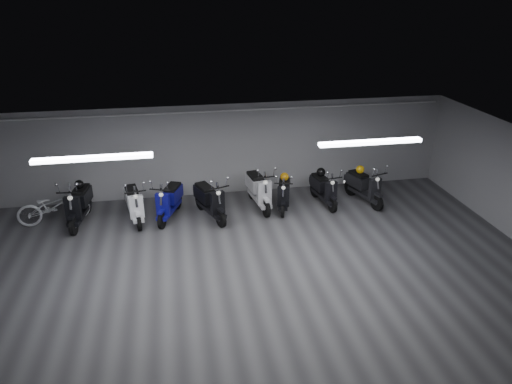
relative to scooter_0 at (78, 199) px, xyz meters
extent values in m
cube|color=#3E3E40|center=(3.99, -3.63, -0.74)|extent=(14.00, 10.00, 0.01)
cube|color=gray|center=(3.99, -3.63, 2.07)|extent=(14.00, 10.00, 0.01)
cube|color=#98989B|center=(3.99, 1.37, 0.67)|extent=(14.00, 0.01, 2.80)
cube|color=white|center=(0.99, -2.63, 2.01)|extent=(2.40, 0.18, 0.08)
cube|color=white|center=(6.99, -2.63, 2.01)|extent=(2.40, 0.18, 0.08)
cylinder|color=white|center=(3.99, 1.29, 1.89)|extent=(13.60, 0.05, 0.05)
imported|color=white|center=(-0.70, 0.17, -0.14)|extent=(1.94, 1.04, 1.19)
sphere|color=black|center=(6.83, 0.23, 0.20)|extent=(0.26, 0.26, 0.26)
sphere|color=orange|center=(5.71, 0.15, 0.16)|extent=(0.25, 0.25, 0.25)
sphere|color=black|center=(0.03, 0.27, 0.30)|extent=(0.25, 0.25, 0.25)
sphere|color=#F7B00E|center=(8.01, 0.14, 0.24)|extent=(0.25, 0.25, 0.25)
camera|label=1|loc=(2.65, -12.22, 5.27)|focal=33.32mm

